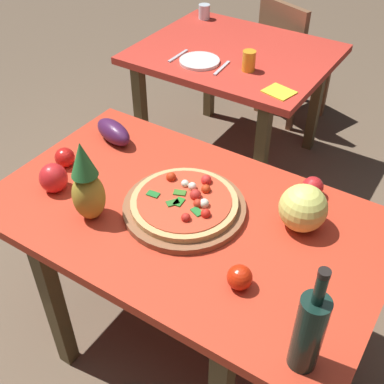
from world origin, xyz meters
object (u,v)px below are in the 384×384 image
object	(u,v)px
melon	(303,208)
bell_pepper	(54,178)
tomato_at_corner	(65,157)
dinner_plate	(200,61)
tomato_beside_pepper	(240,277)
fork_utensil	(178,56)
display_table	(186,231)
background_table	(234,67)
drinking_glass_juice	(249,61)
pizza_board	(184,208)
napkin_folded	(279,92)
eggplant	(113,132)
pizza	(185,202)
drinking_glass_water	(204,12)
knife_utensil	(222,68)
wine_bottle	(309,331)
dining_chair	(290,54)
tomato_by_bottle	(313,187)
pineapple_left	(87,185)

from	to	relation	value
melon	bell_pepper	size ratio (longest dim) A/B	1.43
tomato_at_corner	dinner_plate	bearing A→B (deg)	92.61
tomato_at_corner	tomato_beside_pepper	bearing A→B (deg)	-10.65
bell_pepper	dinner_plate	bearing A→B (deg)	95.67
tomato_at_corner	fork_utensil	world-z (taller)	tomato_at_corner
dinner_plate	display_table	bearing A→B (deg)	-60.22
bell_pepper	tomato_at_corner	world-z (taller)	bell_pepper
tomato_at_corner	dinner_plate	xyz separation A→B (m)	(-0.05, 1.07, -0.03)
background_table	drinking_glass_juice	xyz separation A→B (m)	(0.18, -0.18, 0.15)
pizza_board	napkin_folded	xyz separation A→B (m)	(-0.08, 0.97, -0.01)
pizza_board	drinking_glass_juice	xyz separation A→B (m)	(-0.32, 1.10, 0.04)
melon	drinking_glass_juice	world-z (taller)	melon
background_table	napkin_folded	xyz separation A→B (m)	(0.42, -0.31, 0.10)
bell_pepper	eggplant	bearing A→B (deg)	93.33
pizza	drinking_glass_water	xyz separation A→B (m)	(-0.91, 1.60, 0.01)
melon	fork_utensil	world-z (taller)	melon
display_table	tomato_beside_pepper	world-z (taller)	tomato_beside_pepper
tomato_at_corner	knife_utensil	size ratio (longest dim) A/B	0.43
wine_bottle	napkin_folded	world-z (taller)	wine_bottle
background_table	tomato_beside_pepper	bearing A→B (deg)	-60.77
dining_chair	tomato_by_bottle	world-z (taller)	dining_chair
eggplant	dinner_plate	bearing A→B (deg)	96.69
display_table	dinner_plate	world-z (taller)	dinner_plate
eggplant	napkin_folded	bearing A→B (deg)	61.92
pineapple_left	tomato_at_corner	bearing A→B (deg)	149.59
display_table	eggplant	world-z (taller)	eggplant
background_table	fork_utensil	world-z (taller)	fork_utensil
background_table	tomato_beside_pepper	size ratio (longest dim) A/B	13.85
wine_bottle	tomato_by_bottle	xyz separation A→B (m)	(-0.23, 0.65, -0.10)
tomato_at_corner	fork_utensil	bearing A→B (deg)	99.98
display_table	knife_utensil	world-z (taller)	knife_utensil
melon	drinking_glass_juice	bearing A→B (deg)	126.19
background_table	fork_utensil	xyz separation A→B (m)	(-0.23, -0.24, 0.10)
fork_utensil	napkin_folded	size ratio (longest dim) A/B	1.29
wine_bottle	fork_utensil	distance (m)	1.90
wine_bottle	drinking_glass_juice	distance (m)	1.69
background_table	drinking_glass_juice	size ratio (longest dim) A/B	10.02
pizza	melon	distance (m)	0.40
pizza	tomato_beside_pepper	distance (m)	0.38
bell_pepper	napkin_folded	size ratio (longest dim) A/B	0.81
drinking_glass_juice	tomato_at_corner	bearing A→B (deg)	-100.90
drinking_glass_juice	dinner_plate	bearing A→B (deg)	-167.77
tomato_at_corner	napkin_folded	world-z (taller)	tomato_at_corner
display_table	tomato_beside_pepper	xyz separation A→B (m)	(0.31, -0.18, 0.12)
background_table	dinner_plate	distance (m)	0.27
pizza_board	drinking_glass_juice	world-z (taller)	drinking_glass_juice
knife_utensil	pineapple_left	bearing A→B (deg)	-85.94
background_table	wine_bottle	world-z (taller)	wine_bottle
eggplant	fork_utensil	size ratio (longest dim) A/B	1.11
background_table	bell_pepper	xyz separation A→B (m)	(0.03, -1.44, 0.15)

